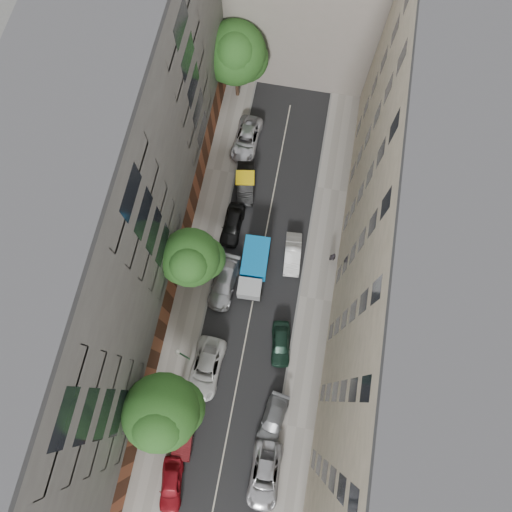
% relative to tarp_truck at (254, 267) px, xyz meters
% --- Properties ---
extents(ground, '(120.00, 120.00, 0.00)m').
position_rel_tarp_truck_xyz_m(ground, '(0.41, -1.51, -1.38)').
color(ground, '#4C4C49').
rests_on(ground, ground).
extents(road_surface, '(8.00, 44.00, 0.02)m').
position_rel_tarp_truck_xyz_m(road_surface, '(0.41, -1.51, -1.37)').
color(road_surface, black).
rests_on(road_surface, ground).
extents(sidewalk_left, '(3.00, 44.00, 0.15)m').
position_rel_tarp_truck_xyz_m(sidewalk_left, '(-5.09, -1.51, -1.31)').
color(sidewalk_left, gray).
rests_on(sidewalk_left, ground).
extents(sidewalk_right, '(3.00, 44.00, 0.15)m').
position_rel_tarp_truck_xyz_m(sidewalk_right, '(5.91, -1.51, -1.31)').
color(sidewalk_right, gray).
rests_on(sidewalk_right, ground).
extents(building_left, '(8.00, 44.00, 20.00)m').
position_rel_tarp_truck_xyz_m(building_left, '(-10.59, -1.51, 8.62)').
color(building_left, '#504D4B').
rests_on(building_left, ground).
extents(building_right, '(8.00, 44.00, 20.00)m').
position_rel_tarp_truck_xyz_m(building_right, '(11.41, -1.51, 8.62)').
color(building_right, beige).
rests_on(building_right, ground).
extents(tarp_truck, '(2.37, 5.52, 2.51)m').
position_rel_tarp_truck_xyz_m(tarp_truck, '(0.00, 0.00, 0.00)').
color(tarp_truck, black).
rests_on(tarp_truck, ground).
extents(car_left_0, '(2.24, 4.34, 1.41)m').
position_rel_tarp_truck_xyz_m(car_left_0, '(-3.17, -18.51, -0.68)').
color(car_left_0, maroon).
rests_on(car_left_0, ground).
extents(car_left_1, '(1.82, 4.46, 1.44)m').
position_rel_tarp_truck_xyz_m(car_left_1, '(-3.04, -14.59, -0.67)').
color(car_left_1, '#4A0E11').
rests_on(car_left_1, ground).
extents(car_left_2, '(2.71, 5.49, 1.50)m').
position_rel_tarp_truck_xyz_m(car_left_2, '(-2.39, -9.31, -0.64)').
color(car_left_2, silver).
rests_on(car_left_2, ground).
extents(car_left_3, '(2.43, 5.28, 1.49)m').
position_rel_tarp_truck_xyz_m(car_left_3, '(-2.39, -1.71, -0.64)').
color(car_left_3, '#AFB0B4').
rests_on(car_left_3, ground).
extents(car_left_4, '(1.86, 4.38, 1.48)m').
position_rel_tarp_truck_xyz_m(car_left_4, '(-2.78, 3.89, -0.65)').
color(car_left_4, black).
rests_on(car_left_4, ground).
extents(car_left_5, '(2.31, 4.73, 1.49)m').
position_rel_tarp_truck_xyz_m(car_left_5, '(-2.39, 8.28, -0.64)').
color(car_left_5, black).
rests_on(car_left_5, ground).
extents(car_left_6, '(2.72, 5.37, 1.46)m').
position_rel_tarp_truck_xyz_m(car_left_6, '(-3.19, 13.09, -0.66)').
color(car_left_6, silver).
rests_on(car_left_6, ground).
extents(car_right_0, '(2.56, 5.30, 1.46)m').
position_rel_tarp_truck_xyz_m(car_right_0, '(3.98, -16.51, -0.66)').
color(car_right_0, '#B0B0B5').
rests_on(car_right_0, ground).
extents(car_right_1, '(2.43, 4.63, 1.28)m').
position_rel_tarp_truck_xyz_m(car_right_1, '(3.91, -12.31, -0.74)').
color(car_right_1, slate).
rests_on(car_right_1, ground).
extents(car_right_2, '(2.15, 4.19, 1.36)m').
position_rel_tarp_truck_xyz_m(car_right_2, '(3.50, -6.11, -0.70)').
color(car_right_2, '#142D22').
rests_on(car_right_2, ground).
extents(car_right_3, '(1.78, 4.21, 1.35)m').
position_rel_tarp_truck_xyz_m(car_right_3, '(3.21, 2.09, -0.71)').
color(car_right_3, silver).
rests_on(car_right_3, ground).
extents(tree_near, '(5.74, 5.53, 9.18)m').
position_rel_tarp_truck_xyz_m(tree_near, '(-4.09, -13.15, 4.85)').
color(tree_near, '#382619').
rests_on(tree_near, sidewalk_left).
extents(tree_mid, '(5.07, 4.76, 8.39)m').
position_rel_tarp_truck_xyz_m(tree_mid, '(-4.73, -1.49, 4.40)').
color(tree_mid, '#382619').
rests_on(tree_mid, sidewalk_left).
extents(tree_far, '(5.95, 5.77, 8.90)m').
position_rel_tarp_truck_xyz_m(tree_far, '(-5.10, 18.38, 4.55)').
color(tree_far, '#382619').
rests_on(tree_far, sidewalk_left).
extents(lamp_post, '(0.36, 0.36, 6.40)m').
position_rel_tarp_truck_xyz_m(lamp_post, '(-4.02, -8.77, 2.71)').
color(lamp_post, '#1C6331').
rests_on(lamp_post, sidewalk_left).
extents(pedestrian, '(0.65, 0.47, 1.66)m').
position_rel_tarp_truck_xyz_m(pedestrian, '(6.81, 2.38, -0.40)').
color(pedestrian, black).
rests_on(pedestrian, sidewalk_right).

